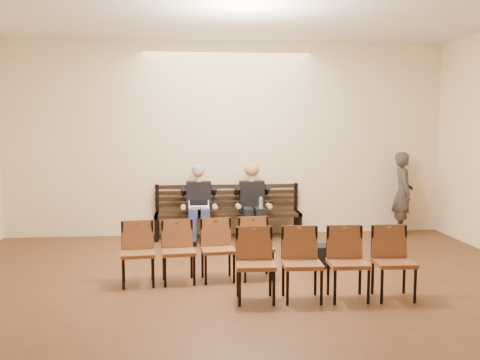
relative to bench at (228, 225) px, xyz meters
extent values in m
plane|color=#56341D|center=(0.01, -4.65, -0.23)|extent=(10.00, 10.00, 0.00)
cube|color=beige|center=(0.01, 0.35, 1.52)|extent=(8.00, 0.02, 3.50)
cube|color=black|center=(0.00, 0.00, 0.00)|extent=(2.60, 0.90, 0.45)
cube|color=silver|center=(-0.52, -0.29, 0.35)|extent=(0.40, 0.34, 0.26)
cylinder|color=silver|center=(0.53, -0.42, 0.33)|extent=(0.07, 0.07, 0.21)
cube|color=black|center=(1.16, -2.07, -0.07)|extent=(0.45, 0.33, 0.31)
imported|color=#39332E|center=(3.25, 0.10, 0.65)|extent=(0.52, 0.70, 1.74)
cube|color=brown|center=(-0.58, -2.62, 0.18)|extent=(1.98, 0.63, 0.80)
cube|color=brown|center=(0.86, -3.49, 0.20)|extent=(2.07, 0.54, 0.84)
camera|label=1|loc=(-0.68, -9.37, 1.80)|focal=40.00mm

